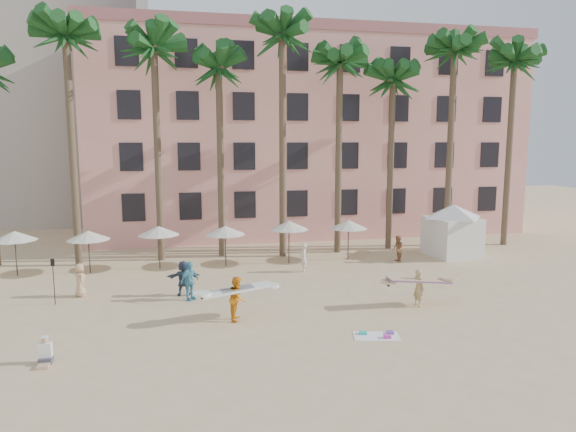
# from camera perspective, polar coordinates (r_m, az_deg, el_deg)

# --- Properties ---
(ground) EXTENTS (120.00, 120.00, 0.00)m
(ground) POSITION_cam_1_polar(r_m,az_deg,el_deg) (20.64, -1.17, -13.62)
(ground) COLOR #D1B789
(ground) RESTS_ON ground
(pink_hotel) EXTENTS (35.00, 14.00, 16.00)m
(pink_hotel) POSITION_cam_1_polar(r_m,az_deg,el_deg) (46.03, 1.60, 8.70)
(pink_hotel) COLOR #FBA999
(pink_hotel) RESTS_ON ground
(palm_row) EXTENTS (44.40, 5.40, 16.30)m
(palm_row) POSITION_cam_1_polar(r_m,az_deg,el_deg) (34.46, -5.05, 17.08)
(palm_row) COLOR brown
(palm_row) RESTS_ON ground
(umbrella_row) EXTENTS (22.50, 2.70, 2.73)m
(umbrella_row) POSITION_cam_1_polar(r_m,az_deg,el_deg) (31.80, -10.59, -1.55)
(umbrella_row) COLOR #332B23
(umbrella_row) RESTS_ON ground
(cabana) EXTENTS (5.10, 5.10, 3.50)m
(cabana) POSITION_cam_1_polar(r_m,az_deg,el_deg) (36.29, 17.81, -1.02)
(cabana) COLOR silver
(cabana) RESTS_ON ground
(beach_towel) EXTENTS (1.98, 1.38, 0.14)m
(beach_towel) POSITION_cam_1_polar(r_m,az_deg,el_deg) (21.30, 9.92, -12.93)
(beach_towel) COLOR white
(beach_towel) RESTS_ON ground
(carrier_yellow) EXTENTS (3.04, 0.78, 1.79)m
(carrier_yellow) POSITION_cam_1_polar(r_m,az_deg,el_deg) (25.08, 14.32, -7.45)
(carrier_yellow) COLOR tan
(carrier_yellow) RESTS_ON ground
(carrier_white) EXTENTS (3.21, 1.36, 1.92)m
(carrier_white) POSITION_cam_1_polar(r_m,az_deg,el_deg) (22.59, -5.64, -8.94)
(carrier_white) COLOR orange
(carrier_white) RESTS_ON ground
(beachgoers) EXTENTS (19.29, 6.39, 1.92)m
(beachgoers) POSITION_cam_1_polar(r_m,az_deg,el_deg) (27.71, -6.12, -5.97)
(beachgoers) COLOR #53A8C2
(beachgoers) RESTS_ON ground
(paddle) EXTENTS (0.18, 0.04, 2.23)m
(paddle) POSITION_cam_1_polar(r_m,az_deg,el_deg) (26.80, -24.62, -6.04)
(paddle) COLOR black
(paddle) RESTS_ON ground
(seated_man) EXTENTS (0.43, 0.75, 0.98)m
(seated_man) POSITION_cam_1_polar(r_m,az_deg,el_deg) (20.36, -25.37, -13.75)
(seated_man) COLOR #3F3F4C
(seated_man) RESTS_ON ground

